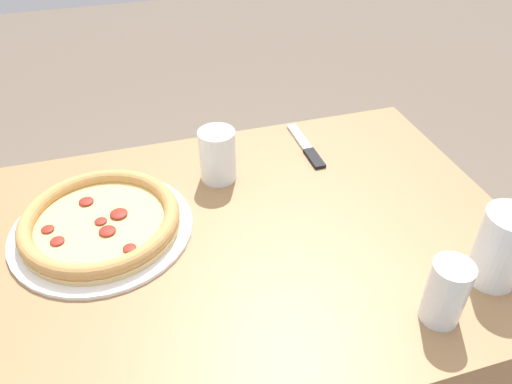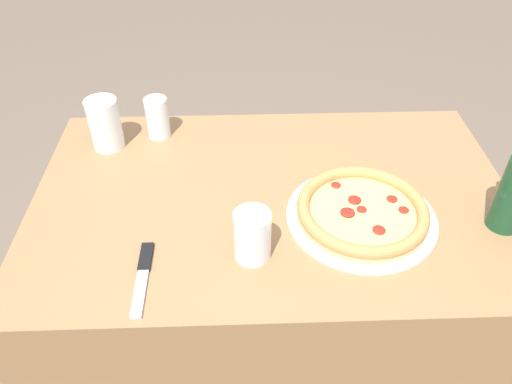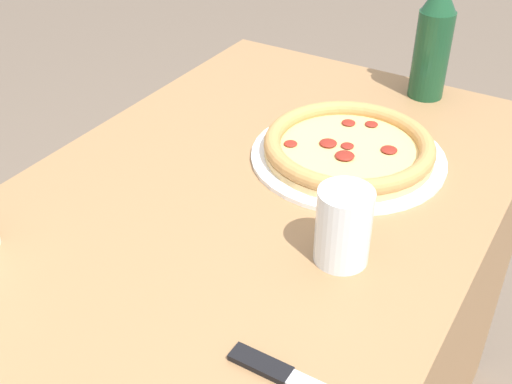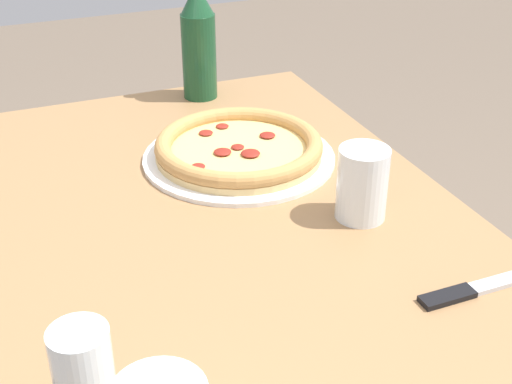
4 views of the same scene
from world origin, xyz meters
The scene contains 5 objects.
table centered at (0.00, 0.00, 0.39)m, with size 1.14×0.73×0.77m.
pizza_veggie centered at (0.19, -0.09, 0.79)m, with size 0.34×0.34×0.04m.
glass_mango_juice centered at (-0.05, -0.19, 0.82)m, with size 0.08×0.08×0.11m.
beer_bottle centered at (0.50, -0.12, 0.89)m, with size 0.07×0.07×0.25m.
knife centered at (-0.28, -0.24, 0.77)m, with size 0.03×0.19×0.01m.
Camera 3 is at (-0.70, -0.45, 1.36)m, focal length 45.00 mm.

